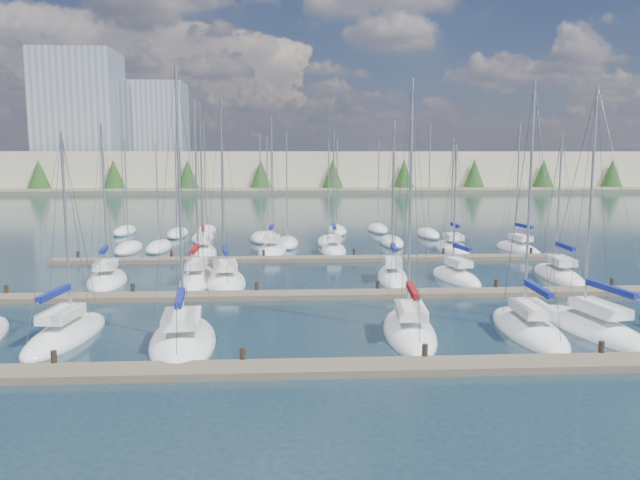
{
  "coord_description": "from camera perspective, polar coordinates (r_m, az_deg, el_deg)",
  "views": [
    {
      "loc": [
        -2.13,
        -23.32,
        9.11
      ],
      "look_at": [
        0.0,
        14.0,
        4.0
      ],
      "focal_mm": 35.0,
      "sensor_mm": 36.0,
      "label": 1
    }
  ],
  "objects": [
    {
      "name": "sailboat_r",
      "position": [
        62.5,
        17.66,
        -0.79
      ],
      "size": [
        3.22,
        7.95,
        12.8
      ],
      "rotation": [
        0.0,
        0.0,
        0.13
      ],
      "color": "white",
      "rests_on": "ground"
    },
    {
      "name": "sailboat_m",
      "position": [
        49.97,
        20.96,
        -3.04
      ],
      "size": [
        2.99,
        8.26,
        11.45
      ],
      "rotation": [
        0.0,
        0.0,
        -0.06
      ],
      "color": "white",
      "rests_on": "ground"
    },
    {
      "name": "sailboat_f",
      "position": [
        35.67,
        23.68,
        -7.39
      ],
      "size": [
        4.04,
        9.7,
        13.35
      ],
      "rotation": [
        0.0,
        0.0,
        0.15
      ],
      "color": "white",
      "rests_on": "ground"
    },
    {
      "name": "dock_mid",
      "position": [
        40.4,
        -0.16,
        -5.03
      ],
      "size": [
        44.0,
        1.93,
        1.1
      ],
      "color": "#6B5E4C",
      "rests_on": "ground"
    },
    {
      "name": "ground",
      "position": [
        83.84,
        -1.79,
        1.54
      ],
      "size": [
        400.0,
        400.0,
        0.0
      ],
      "primitive_type": "plane",
      "color": "#1F333E",
      "rests_on": "ground"
    },
    {
      "name": "dock_near",
      "position": [
        26.96,
        1.48,
        -11.63
      ],
      "size": [
        44.0,
        1.93,
        1.1
      ],
      "color": "#6B5E4C",
      "rests_on": "ground"
    },
    {
      "name": "sailboat_h",
      "position": [
        47.44,
        -18.9,
        -3.49
      ],
      "size": [
        3.67,
        7.36,
        12.07
      ],
      "rotation": [
        0.0,
        0.0,
        0.14
      ],
      "color": "white",
      "rests_on": "ground"
    },
    {
      "name": "sailboat_e",
      "position": [
        34.31,
        18.53,
        -7.71
      ],
      "size": [
        3.05,
        8.62,
        13.53
      ],
      "rotation": [
        0.0,
        0.0,
        -0.04
      ],
      "color": "white",
      "rests_on": "ground"
    },
    {
      "name": "dock_far",
      "position": [
        54.12,
        -0.97,
        -1.74
      ],
      "size": [
        44.0,
        1.93,
        1.1
      ],
      "color": "#6B5E4C",
      "rests_on": "ground"
    },
    {
      "name": "sailboat_i",
      "position": [
        46.29,
        -11.12,
        -3.47
      ],
      "size": [
        2.46,
        8.45,
        13.8
      ],
      "rotation": [
        0.0,
        0.0,
        0.01
      ],
      "color": "white",
      "rests_on": "ground"
    },
    {
      "name": "distant_boats",
      "position": [
        67.7,
        -5.11,
        0.27
      ],
      "size": [
        36.93,
        20.75,
        13.3
      ],
      "color": "#9EA0A5",
      "rests_on": "ground"
    },
    {
      "name": "sailboat_l",
      "position": [
        47.03,
        12.33,
        -3.34
      ],
      "size": [
        3.36,
        7.04,
        10.62
      ],
      "rotation": [
        0.0,
        0.0,
        0.18
      ],
      "color": "white",
      "rests_on": "ground"
    },
    {
      "name": "sailboat_k",
      "position": [
        46.39,
        6.65,
        -3.35
      ],
      "size": [
        3.1,
        8.2,
        12.32
      ],
      "rotation": [
        0.0,
        0.0,
        -0.12
      ],
      "color": "white",
      "rests_on": "ground"
    },
    {
      "name": "sailboat_d",
      "position": [
        32.56,
        8.17,
        -8.21
      ],
      "size": [
        3.29,
        8.52,
        13.63
      ],
      "rotation": [
        0.0,
        0.0,
        -0.08
      ],
      "color": "white",
      "rests_on": "ground"
    },
    {
      "name": "sailboat_c",
      "position": [
        31.44,
        -12.42,
        -8.91
      ],
      "size": [
        3.99,
        8.77,
        14.08
      ],
      "rotation": [
        0.0,
        0.0,
        0.1
      ],
      "color": "white",
      "rests_on": "ground"
    },
    {
      "name": "sailboat_o",
      "position": [
        58.7,
        -4.39,
        -0.98
      ],
      "size": [
        3.07,
        7.23,
        13.38
      ],
      "rotation": [
        0.0,
        0.0,
        -0.07
      ],
      "color": "white",
      "rests_on": "ground"
    },
    {
      "name": "sailboat_j",
      "position": [
        45.29,
        -8.69,
        -3.68
      ],
      "size": [
        4.08,
        8.72,
        14.04
      ],
      "rotation": [
        0.0,
        0.0,
        0.14
      ],
      "color": "white",
      "rests_on": "ground"
    },
    {
      "name": "sailboat_q",
      "position": [
        61.6,
        11.99,
        -0.73
      ],
      "size": [
        2.94,
        7.82,
        11.39
      ],
      "rotation": [
        0.0,
        0.0,
        -0.03
      ],
      "color": "white",
      "rests_on": "ground"
    },
    {
      "name": "shoreline",
      "position": [
        173.46,
        -7.01,
        7.17
      ],
      "size": [
        400.0,
        60.0,
        38.0
      ],
      "color": "#666B51",
      "rests_on": "ground"
    },
    {
      "name": "sailboat_p",
      "position": [
        58.95,
        1.27,
        -0.92
      ],
      "size": [
        2.59,
        7.09,
        12.14
      ],
      "rotation": [
        0.0,
        0.0,
        -0.04
      ],
      "color": "white",
      "rests_on": "ground"
    },
    {
      "name": "sailboat_n",
      "position": [
        58.93,
        -10.62,
        -1.05
      ],
      "size": [
        3.51,
        8.34,
        14.57
      ],
      "rotation": [
        0.0,
        0.0,
        0.14
      ],
      "color": "white",
      "rests_on": "ground"
    },
    {
      "name": "sailboat_b",
      "position": [
        33.99,
        -22.21,
        -8.05
      ],
      "size": [
        3.29,
        8.05,
        11.0
      ],
      "rotation": [
        0.0,
        0.0,
        -0.11
      ],
      "color": "white",
      "rests_on": "ground"
    }
  ]
}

